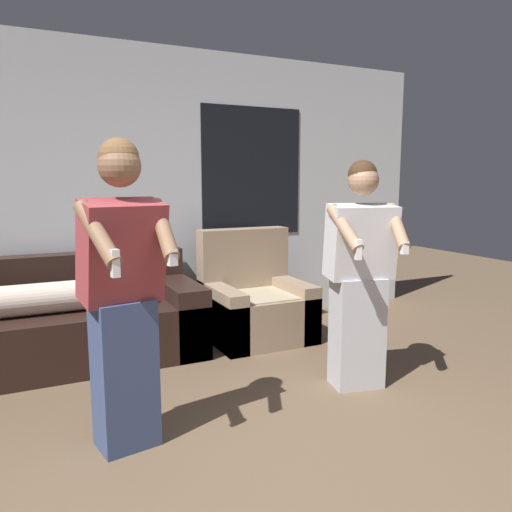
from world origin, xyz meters
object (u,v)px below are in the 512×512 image
object	(u,v)px
person_right	(360,277)
couch	(72,323)
armchair	(255,304)
person_left	(123,296)

from	to	relation	value
person_right	couch	bearing A→B (deg)	140.60
couch	person_right	world-z (taller)	person_right
couch	armchair	bearing A→B (deg)	-4.39
couch	person_right	distance (m)	2.35
couch	person_left	bearing A→B (deg)	-85.31
person_right	person_left	bearing A→B (deg)	-175.66
armchair	person_right	distance (m)	1.43
person_left	person_right	distance (m)	1.65
couch	armchair	world-z (taller)	armchair
person_right	armchair	bearing A→B (deg)	97.44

